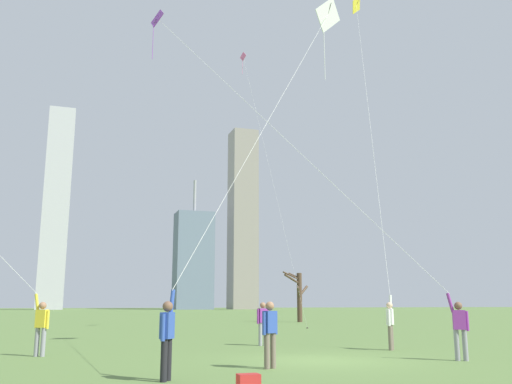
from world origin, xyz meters
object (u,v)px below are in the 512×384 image
at_px(kite_flyer_far_back_white, 227,216).
at_px(kite_flyer_midfield_center_yellow, 380,225).
at_px(bystander_far_off_by_trees, 270,331).
at_px(bystander_strolling_midfield, 263,321).
at_px(kite_flyer_midfield_left_purple, 392,258).
at_px(distant_kite_low_near_trees_pink, 250,86).
at_px(bare_tree_left_of_center, 299,294).

bearing_deg(kite_flyer_far_back_white, kite_flyer_midfield_center_yellow, 37.17).
distance_m(bystander_far_off_by_trees, bystander_strolling_midfield, 7.59).
height_order(kite_flyer_midfield_left_purple, distant_kite_low_near_trees_pink, distant_kite_low_near_trees_pink).
bearing_deg(distant_kite_low_near_trees_pink, kite_flyer_midfield_left_purple, -96.94).
bearing_deg(bare_tree_left_of_center, kite_flyer_midfield_center_yellow, -105.51).
xyz_separation_m(kite_flyer_midfield_left_purple, bystander_strolling_midfield, (-2.21, 5.79, -2.04)).
relative_size(kite_flyer_far_back_white, kite_flyer_midfield_center_yellow, 0.64).
distance_m(kite_flyer_midfield_left_purple, kite_flyer_midfield_center_yellow, 5.45).
distance_m(kite_flyer_far_back_white, bystander_strolling_midfield, 8.52).
xyz_separation_m(bystander_far_off_by_trees, distant_kite_low_near_trees_pink, (7.38, 25.16, 17.22)).
distance_m(kite_flyer_far_back_white, kite_flyer_midfield_center_yellow, 10.10).
relative_size(kite_flyer_midfield_center_yellow, distant_kite_low_near_trees_pink, 0.97).
relative_size(kite_flyer_midfield_left_purple, bare_tree_left_of_center, 3.25).
distance_m(bystander_far_off_by_trees, bare_tree_left_of_center, 35.13).
bearing_deg(kite_flyer_midfield_center_yellow, bystander_strolling_midfield, 165.45).
xyz_separation_m(kite_flyer_midfield_left_purple, bystander_far_off_by_trees, (-4.49, -1.46, -2.04)).
distance_m(kite_flyer_midfield_left_purple, bare_tree_left_of_center, 32.16).
height_order(kite_flyer_far_back_white, bystander_strolling_midfield, kite_flyer_far_back_white).
bearing_deg(distant_kite_low_near_trees_pink, kite_flyer_far_back_white, -108.70).
bearing_deg(kite_flyer_far_back_white, distant_kite_low_near_trees_pink, 71.30).
xyz_separation_m(kite_flyer_far_back_white, kite_flyer_midfield_center_yellow, (8.01, 6.07, 0.92)).
bearing_deg(kite_flyer_midfield_center_yellow, kite_flyer_far_back_white, -142.83).
bearing_deg(bare_tree_left_of_center, kite_flyer_midfield_left_purple, -107.39).
bearing_deg(kite_flyer_midfield_left_purple, kite_flyer_far_back_white, -165.33).
relative_size(bystander_strolling_midfield, distant_kite_low_near_trees_pink, 0.08).
relative_size(kite_flyer_midfield_left_purple, kite_flyer_far_back_white, 1.05).
height_order(kite_flyer_midfield_center_yellow, distant_kite_low_near_trees_pink, distant_kite_low_near_trees_pink).
xyz_separation_m(kite_flyer_midfield_left_purple, distant_kite_low_near_trees_pink, (2.88, 23.70, 15.18)).
bearing_deg(bystander_far_off_by_trees, kite_flyer_far_back_white, -179.03).
bearing_deg(bystander_far_off_by_trees, bystander_strolling_midfield, 72.51).
xyz_separation_m(kite_flyer_midfield_center_yellow, distant_kite_low_near_trees_pink, (0.51, 19.10, 13.47)).
relative_size(kite_flyer_midfield_left_purple, bystander_strolling_midfield, 8.65).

